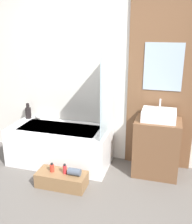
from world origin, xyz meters
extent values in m
plane|color=#605B56|center=(0.00, 0.00, 0.00)|extent=(12.00, 12.00, 0.00)
cube|color=silver|center=(0.00, 1.58, 1.30)|extent=(4.20, 0.06, 2.60)
cube|color=brown|center=(0.76, 1.53, 1.30)|extent=(0.93, 0.03, 2.60)
cube|color=#9EB2C6|center=(0.76, 1.51, 1.45)|extent=(0.50, 0.01, 0.63)
cube|color=white|center=(-0.63, 1.19, 0.28)|extent=(1.47, 0.69, 0.56)
cube|color=silver|center=(-0.63, 1.19, 0.55)|extent=(1.15, 0.48, 0.01)
cube|color=silver|center=(0.08, 1.16, 1.12)|extent=(0.01, 0.60, 1.13)
cube|color=olive|center=(-0.36, 0.61, 0.09)|extent=(0.64, 0.29, 0.19)
cube|color=brown|center=(0.76, 1.28, 0.39)|extent=(0.60, 0.46, 0.78)
cube|color=white|center=(0.76, 1.28, 0.85)|extent=(0.44, 0.34, 0.14)
cylinder|color=silver|center=(0.76, 1.37, 0.98)|extent=(0.02, 0.02, 0.13)
cylinder|color=black|center=(-1.27, 1.43, 0.64)|extent=(0.09, 0.09, 0.17)
cylinder|color=black|center=(-1.27, 1.43, 0.77)|extent=(0.05, 0.05, 0.07)
sphere|color=silver|center=(-1.10, 1.43, 0.61)|extent=(0.10, 0.10, 0.10)
cylinder|color=red|center=(-0.49, 0.61, 0.24)|extent=(0.05, 0.05, 0.10)
cylinder|color=black|center=(-0.49, 0.61, 0.29)|extent=(0.03, 0.03, 0.02)
cylinder|color=red|center=(-0.32, 0.61, 0.24)|extent=(0.05, 0.05, 0.11)
cylinder|color=black|center=(-0.32, 0.61, 0.31)|extent=(0.03, 0.03, 0.02)
cylinder|color=#4C5666|center=(-0.19, 0.61, 0.23)|extent=(0.16, 0.09, 0.09)
camera|label=1|loc=(0.87, -2.06, 1.95)|focal=42.00mm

